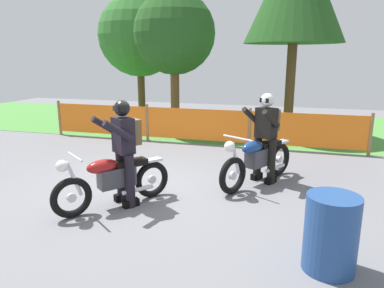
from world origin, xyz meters
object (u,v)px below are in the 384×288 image
object	(u,v)px
oil_drum	(331,233)
rider_lead	(124,147)
rider_trailing	(266,133)
motorcycle_lead	(113,180)
motorcycle_trailing	(258,159)

from	to	relation	value
oil_drum	rider_lead	bearing A→B (deg)	160.59
rider_trailing	oil_drum	distance (m)	2.98
motorcycle_lead	motorcycle_trailing	world-z (taller)	motorcycle_trailing
rider_lead	rider_trailing	xyz separation A→B (m)	(2.05, 1.72, 0.00)
motorcycle_lead	rider_lead	xyz separation A→B (m)	(0.13, 0.17, 0.50)
motorcycle_trailing	rider_trailing	xyz separation A→B (m)	(0.11, 0.20, 0.47)
rider_trailing	motorcycle_trailing	bearing A→B (deg)	0.51
motorcycle_lead	motorcycle_trailing	size ratio (longest dim) A/B	0.87
rider_lead	rider_trailing	world-z (taller)	same
motorcycle_trailing	oil_drum	bearing A→B (deg)	52.58
oil_drum	motorcycle_lead	bearing A→B (deg)	164.20
motorcycle_trailing	rider_trailing	world-z (taller)	rider_trailing
rider_lead	oil_drum	size ratio (longest dim) A/B	1.92
motorcycle_trailing	rider_lead	size ratio (longest dim) A/B	1.11
rider_lead	oil_drum	xyz separation A→B (m)	(3.01, -1.06, -0.51)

